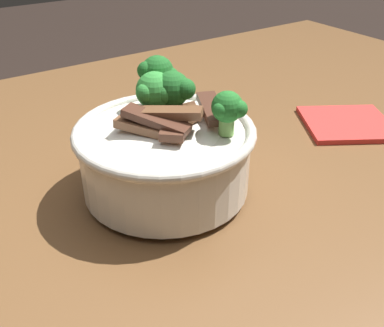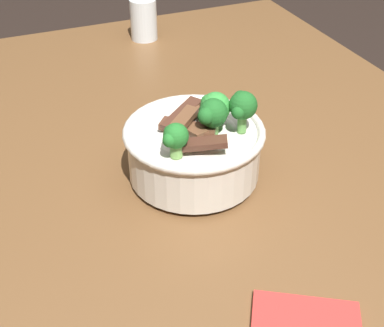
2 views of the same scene
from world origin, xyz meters
name	(u,v)px [view 1 (image 1 of 2)]	position (x,y,z in m)	size (l,w,h in m)	color
dining_table	(171,223)	(0.00, 0.00, 0.66)	(1.44, 0.83, 0.79)	brown
rice_bowl	(166,147)	(0.06, 0.09, 0.85)	(0.21, 0.21, 0.15)	silver
folded_napkin	(347,124)	(-0.27, 0.09, 0.79)	(0.13, 0.12, 0.01)	red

